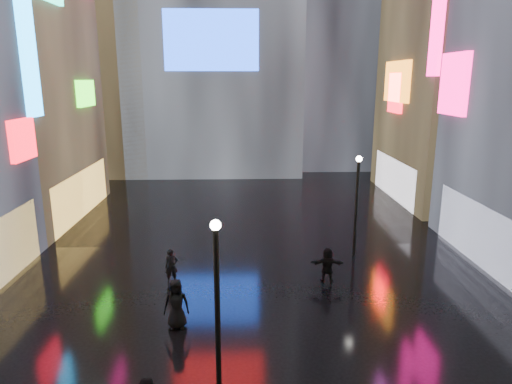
{
  "coord_description": "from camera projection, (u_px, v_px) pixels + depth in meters",
  "views": [
    {
      "loc": [
        -0.48,
        -3.48,
        8.85
      ],
      "look_at": [
        0.0,
        12.0,
        5.0
      ],
      "focal_mm": 32.0,
      "sensor_mm": 36.0,
      "label": 1
    }
  ],
  "objects": [
    {
      "name": "pedestrian_4",
      "position": [
        176.0,
        304.0,
        16.49
      ],
      "size": [
        0.94,
        0.63,
        1.88
      ],
      "primitive_type": "imported",
      "rotation": [
        0.0,
        0.0,
        0.03
      ],
      "color": "black",
      "rests_on": "ground"
    },
    {
      "name": "pedestrian_5",
      "position": [
        327.0,
        265.0,
        20.26
      ],
      "size": [
        1.51,
        0.56,
        1.6
      ],
      "primitive_type": "imported",
      "rotation": [
        0.0,
        0.0,
        3.08
      ],
      "color": "black",
      "rests_on": "ground"
    },
    {
      "name": "umbrella_2",
      "position": [
        175.0,
        268.0,
        16.15
      ],
      "size": [
        1.32,
        1.32,
        0.88
      ],
      "primitive_type": "imported",
      "rotation": [
        0.0,
        0.0,
        5.23
      ],
      "color": "black",
      "rests_on": "pedestrian_4"
    },
    {
      "name": "ground",
      "position": [
        251.0,
        245.0,
        24.93
      ],
      "size": [
        140.0,
        140.0,
        0.0
      ],
      "primitive_type": "plane",
      "color": "black",
      "rests_on": "ground"
    },
    {
      "name": "building_right_far",
      "position": [
        477.0,
        3.0,
        31.73
      ],
      "size": [
        10.28,
        12.0,
        28.0
      ],
      "color": "black",
      "rests_on": "ground"
    },
    {
      "name": "lamp_near",
      "position": [
        217.0,
        297.0,
        12.69
      ],
      "size": [
        0.3,
        0.3,
        5.2
      ],
      "color": "black",
      "rests_on": "ground"
    },
    {
      "name": "lamp_far",
      "position": [
        357.0,
        200.0,
        22.78
      ],
      "size": [
        0.3,
        0.3,
        5.2
      ],
      "color": "black",
      "rests_on": "ground"
    },
    {
      "name": "tower_flank_left",
      "position": [
        97.0,
        33.0,
        42.71
      ],
      "size": [
        10.0,
        10.0,
        26.0
      ],
      "primitive_type": "cube",
      "color": "black",
      "rests_on": "ground"
    },
    {
      "name": "pedestrian_6",
      "position": [
        171.0,
        266.0,
        20.19
      ],
      "size": [
        0.65,
        0.52,
        1.55
      ],
      "primitive_type": "imported",
      "rotation": [
        0.0,
        0.0,
        0.29
      ],
      "color": "black",
      "rests_on": "ground"
    }
  ]
}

